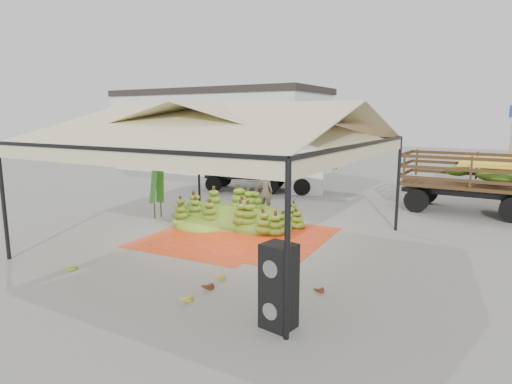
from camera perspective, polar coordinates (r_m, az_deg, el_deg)
The scene contains 17 objects.
ground at distance 12.61m, azimuth -4.26°, elevation -6.78°, with size 90.00×90.00×0.00m, color slate.
canopy_tent at distance 12.08m, azimuth -4.47°, elevation 8.39°, with size 8.10×8.10×4.00m.
building_white at distance 29.29m, azimuth -4.92°, elevation 8.18°, with size 14.30×6.30×5.40m.
tarp_left at distance 12.99m, azimuth -6.21°, elevation -6.28°, with size 3.84×3.66×0.01m, color red.
tarp_right at distance 13.16m, azimuth -0.36°, elevation -6.00°, with size 4.26×4.48×0.01m, color #DB4B14.
banana_heap at distance 15.00m, azimuth -3.50°, elevation -1.80°, with size 5.32×4.37×1.14m, color #537F1A.
hand_yellow_a at distance 9.90m, azimuth -5.07°, elevation -10.98°, with size 0.43×0.35×0.19m, color #AE8522.
hand_yellow_b at distance 8.90m, azimuth -9.50°, elevation -13.57°, with size 0.42×0.35×0.19m, color gold.
hand_red_a at distance 9.31m, azimuth 8.16°, elevation -12.51°, with size 0.39×0.32×0.18m, color #5B2314.
hand_red_b at distance 9.42m, azimuth -6.75°, elevation -12.06°, with size 0.47×0.39×0.22m, color #532712.
hand_green at distance 11.37m, azimuth -23.51°, elevation -9.01°, with size 0.41×0.33×0.19m, color #527418.
hanging_bunches at distance 9.62m, azimuth 1.67°, elevation 3.94°, with size 3.24×0.24×0.20m.
speaker_stack at distance 7.56m, azimuth 3.05°, elevation -12.42°, with size 0.62×0.56×1.51m.
banana_leaves at distance 15.93m, azimuth -12.37°, elevation -3.42°, with size 0.96×1.36×3.70m, color #24741F, non-canonical shape.
vendor at distance 16.57m, azimuth 1.28°, elevation 0.08°, with size 0.57×0.37×1.55m, color slate.
truck_left at distance 21.12m, azimuth 1.72°, elevation 3.52°, with size 6.24×3.79×2.03m.
truck_right at distance 18.15m, azimuth 30.55°, elevation 1.63°, with size 6.79×2.49×2.31m.
Camera 1 is at (6.89, -9.92, 3.64)m, focal length 30.00 mm.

